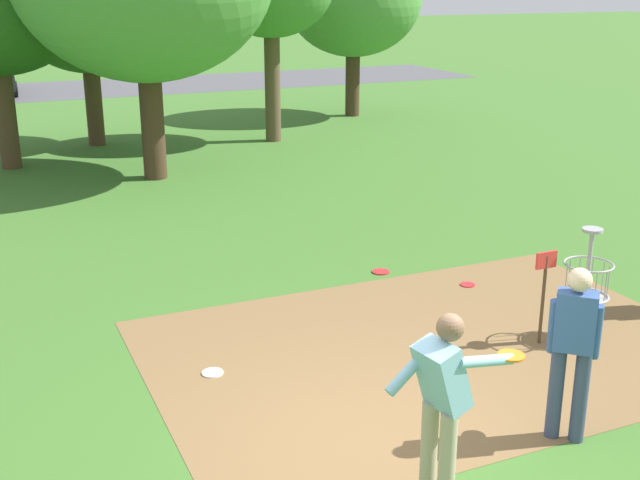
% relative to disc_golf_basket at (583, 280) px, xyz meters
% --- Properties ---
extents(ground_plane, '(160.00, 160.00, 0.00)m').
position_rel_disc_golf_basket_xyz_m(ground_plane, '(-3.29, -1.25, -0.75)').
color(ground_plane, '#3D6B28').
extents(dirt_tee_pad, '(6.55, 4.53, 0.01)m').
position_rel_disc_golf_basket_xyz_m(dirt_tee_pad, '(-1.74, 0.48, -0.75)').
color(dirt_tee_pad, brown).
rests_on(dirt_tee_pad, ground).
extents(disc_golf_basket, '(0.98, 0.58, 1.39)m').
position_rel_disc_golf_basket_xyz_m(disc_golf_basket, '(0.00, 0.00, 0.00)').
color(disc_golf_basket, '#9E9EA3').
rests_on(disc_golf_basket, ground).
extents(player_foreground_watching, '(0.45, 0.45, 1.71)m').
position_rel_disc_golf_basket_xyz_m(player_foreground_watching, '(-1.63, -1.70, 0.21)').
color(player_foreground_watching, '#384260').
rests_on(player_foreground_watching, ground).
extents(player_throwing, '(1.16, 0.42, 1.71)m').
position_rel_disc_golf_basket_xyz_m(player_throwing, '(-3.28, -2.12, 0.23)').
color(player_throwing, tan).
rests_on(player_throwing, ground).
extents(frisbee_near_basket, '(0.24, 0.24, 0.02)m').
position_rel_disc_golf_basket_xyz_m(frisbee_near_basket, '(-4.29, 0.91, -0.74)').
color(frisbee_near_basket, white).
rests_on(frisbee_near_basket, ground).
extents(frisbee_by_tee, '(0.26, 0.26, 0.02)m').
position_rel_disc_golf_basket_xyz_m(frisbee_by_tee, '(-1.07, 3.01, -0.74)').
color(frisbee_by_tee, red).
rests_on(frisbee_by_tee, ground).
extents(frisbee_mid_grass, '(0.21, 0.21, 0.02)m').
position_rel_disc_golf_basket_xyz_m(frisbee_mid_grass, '(-0.19, 2.03, -0.74)').
color(frisbee_mid_grass, red).
rests_on(frisbee_mid_grass, ground).
extents(tree_mid_left, '(3.65, 3.65, 4.96)m').
position_rel_disc_golf_basket_xyz_m(tree_mid_left, '(-3.29, 14.60, 2.63)').
color(tree_mid_left, '#4C3823').
rests_on(tree_mid_left, ground).
extents(parking_lot_strip, '(36.00, 6.00, 0.01)m').
position_rel_disc_golf_basket_xyz_m(parking_lot_strip, '(-3.29, 26.35, -0.75)').
color(parking_lot_strip, '#4C4C51').
rests_on(parking_lot_strip, ground).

